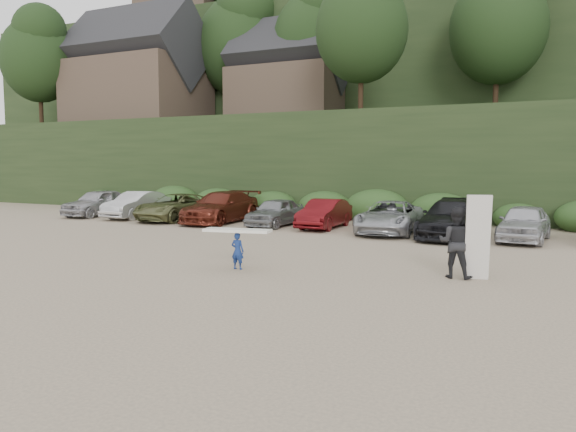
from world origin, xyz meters
The scene contains 5 objects.
ground centered at (0.00, 0.00, 0.00)m, with size 120.00×120.00×0.00m, color tan.
hillside_backdrop centered at (-0.26, 35.93, 11.22)m, with size 90.00×41.50×28.00m.
parked_cars centered at (-1.56, 10.08, 0.74)m, with size 33.78×6.06×1.60m.
child_surfer centered at (-1.83, -0.18, 0.81)m, with size 2.06×0.92×1.19m.
adult_surfer centered at (4.17, 1.40, 0.99)m, with size 1.40×0.78×2.29m.
Camera 1 is at (6.72, -14.10, 3.15)m, focal length 35.00 mm.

